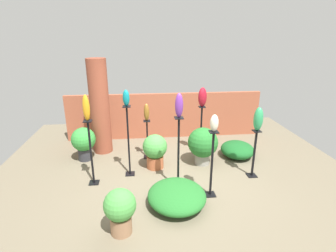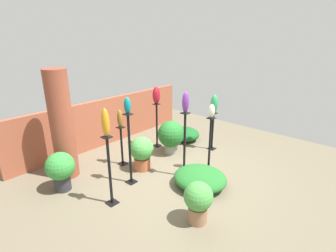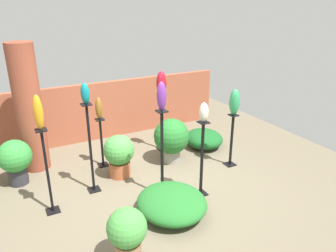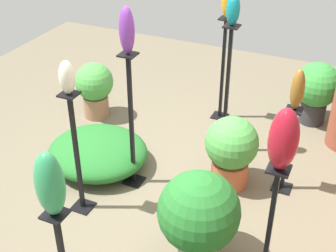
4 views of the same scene
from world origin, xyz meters
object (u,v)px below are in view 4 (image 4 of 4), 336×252
(pedestal_teal, at_px, (227,97))
(art_vase_violet, at_px, (127,30))
(potted_plant_mid_right, at_px, (231,149))
(potted_plant_near_pillar, at_px, (199,215))
(potted_plant_front_right, at_px, (317,89))
(art_vase_jade, at_px, (50,184))
(potted_plant_front_left, at_px, (95,87))
(pedestal_bronze, at_px, (287,154))
(pedestal_violet, at_px, (132,127))
(art_vase_ruby, at_px, (283,140))
(art_vase_teal, at_px, (233,9))
(art_vase_ivory, at_px, (67,77))
(pedestal_amber, at_px, (222,74))
(pedestal_ivory, at_px, (77,159))
(pedestal_ruby, at_px, (268,238))
(art_vase_bronze, at_px, (297,90))

(pedestal_teal, height_order, art_vase_violet, art_vase_violet)
(pedestal_teal, relative_size, potted_plant_mid_right, 1.94)
(potted_plant_near_pillar, bearing_deg, potted_plant_front_right, 169.73)
(potted_plant_mid_right, bearing_deg, potted_plant_near_pillar, 3.80)
(art_vase_jade, height_order, potted_plant_front_left, art_vase_jade)
(pedestal_bronze, height_order, potted_plant_near_pillar, pedestal_bronze)
(pedestal_bronze, height_order, potted_plant_front_left, pedestal_bronze)
(pedestal_teal, distance_m, potted_plant_near_pillar, 1.73)
(potted_plant_mid_right, bearing_deg, pedestal_violet, -67.20)
(art_vase_ruby, bearing_deg, potted_plant_mid_right, -150.78)
(art_vase_teal, distance_m, art_vase_ivory, 1.83)
(potted_plant_mid_right, bearing_deg, pedestal_amber, -157.05)
(pedestal_violet, relative_size, art_vase_violet, 3.32)
(pedestal_ivory, height_order, pedestal_ruby, pedestal_ivory)
(art_vase_violet, bearing_deg, art_vase_jade, 11.32)
(pedestal_ruby, height_order, art_vase_ruby, art_vase_ruby)
(art_vase_teal, bearing_deg, pedestal_teal, 0.00)
(pedestal_violet, distance_m, potted_plant_mid_right, 1.05)
(pedestal_amber, bearing_deg, potted_plant_front_right, 108.62)
(potted_plant_front_left, bearing_deg, art_vase_jade, 28.13)
(art_vase_bronze, height_order, potted_plant_near_pillar, art_vase_bronze)
(pedestal_amber, relative_size, art_vase_ivory, 4.40)
(pedestal_ruby, relative_size, pedestal_bronze, 1.28)
(potted_plant_front_right, bearing_deg, potted_plant_front_left, -68.57)
(pedestal_violet, bearing_deg, pedestal_bronze, 110.36)
(pedestal_violet, xyz_separation_m, pedestal_ruby, (0.81, 1.61, -0.12))
(art_vase_ivory, height_order, art_vase_ruby, art_vase_ruby)
(pedestal_amber, distance_m, potted_plant_mid_right, 1.42)
(pedestal_violet, xyz_separation_m, art_vase_violet, (0.00, 0.00, 1.02))
(potted_plant_front_right, bearing_deg, potted_plant_near_pillar, -10.27)
(pedestal_ruby, bearing_deg, potted_plant_near_pillar, -98.36)
(art_vase_ruby, height_order, potted_plant_mid_right, art_vase_ruby)
(pedestal_bronze, height_order, potted_plant_front_right, pedestal_bronze)
(pedestal_violet, bearing_deg, art_vase_ivory, -25.12)
(pedestal_ivory, height_order, art_vase_ruby, art_vase_ruby)
(art_vase_violet, height_order, art_vase_bronze, art_vase_violet)
(potted_plant_near_pillar, bearing_deg, potted_plant_mid_right, -176.20)
(pedestal_amber, bearing_deg, pedestal_teal, 21.69)
(art_vase_ivory, height_order, potted_plant_near_pillar, art_vase_ivory)
(pedestal_violet, bearing_deg, pedestal_teal, 144.69)
(art_vase_ivory, xyz_separation_m, art_vase_jade, (1.08, 0.60, -0.16))
(art_vase_bronze, relative_size, potted_plant_front_right, 0.51)
(pedestal_ruby, bearing_deg, art_vase_violet, -116.66)
(pedestal_amber, xyz_separation_m, potted_plant_front_left, (0.65, -1.50, -0.20))
(art_vase_violet, bearing_deg, art_vase_ruby, 63.34)
(art_vase_teal, relative_size, art_vase_ruby, 0.70)
(art_vase_teal, relative_size, art_vase_violet, 0.74)
(potted_plant_front_left, bearing_deg, potted_plant_mid_right, 72.60)
(pedestal_amber, bearing_deg, pedestal_ivory, -16.28)
(potted_plant_mid_right, bearing_deg, art_vase_violet, -67.20)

